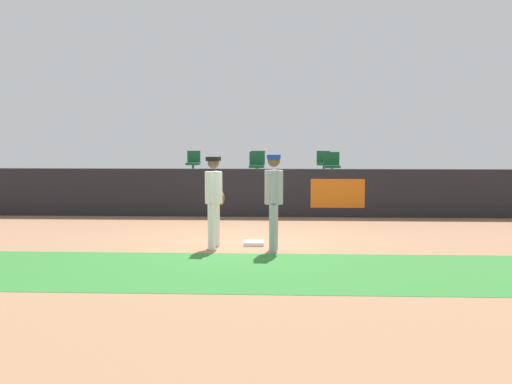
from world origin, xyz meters
The scene contains 12 objects.
ground_plane centered at (0.00, 0.00, 0.00)m, with size 60.00×60.00×0.00m, color #936B4C.
grass_foreground_strip centered at (0.00, -2.45, 0.00)m, with size 18.00×2.80×0.01m, color #2D722D.
first_base centered at (0.17, -0.18, 0.04)m, with size 0.40×0.40×0.08m, color white.
player_fielder_home centered at (-0.61, -0.50, 1.05)m, with size 0.41×0.55×1.82m.
player_runner_visitor centered at (0.58, -0.79, 1.09)m, with size 0.37×0.53×1.87m.
field_wall centered at (0.01, 4.11, 0.67)m, with size 18.00×0.26×1.35m.
bleacher_platform centered at (0.00, 6.68, 0.48)m, with size 18.00×4.80×0.95m, color #59595E.
seat_back_left centered at (-2.24, 7.35, 1.42)m, with size 0.45×0.44×0.84m.
seat_back_right centered at (2.19, 7.35, 1.42)m, with size 0.46×0.44×0.84m.
seat_front_center centered at (0.00, 5.55, 1.42)m, with size 0.46×0.44×0.84m.
seat_back_center centered at (-0.03, 7.35, 1.42)m, with size 0.48×0.44×0.84m.
seat_front_right centered at (2.29, 5.55, 1.42)m, with size 0.48×0.44×0.84m.
Camera 1 is at (0.67, -11.30, 2.14)m, focal length 38.61 mm.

